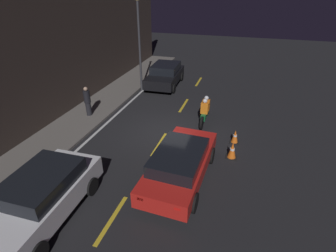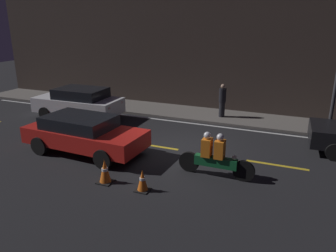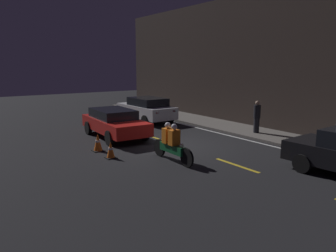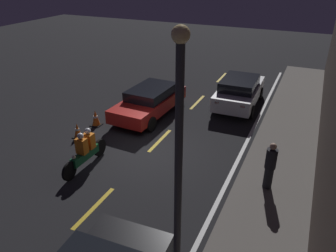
{
  "view_description": "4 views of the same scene",
  "coord_description": "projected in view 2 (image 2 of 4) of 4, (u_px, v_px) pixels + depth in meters",
  "views": [
    {
      "loc": [
        -10.43,
        -3.34,
        6.37
      ],
      "look_at": [
        -0.9,
        -0.38,
        0.94
      ],
      "focal_mm": 28.0,
      "sensor_mm": 36.0,
      "label": 1
    },
    {
      "loc": [
        3.99,
        -10.54,
        4.6
      ],
      "look_at": [
        -0.54,
        0.3,
        0.77
      ],
      "focal_mm": 35.0,
      "sensor_mm": 36.0,
      "label": 2
    },
    {
      "loc": [
        11.14,
        -8.23,
        3.47
      ],
      "look_at": [
        -0.15,
        -0.39,
        0.87
      ],
      "focal_mm": 35.0,
      "sensor_mm": 36.0,
      "label": 3
    },
    {
      "loc": [
        9.51,
        5.16,
        6.53
      ],
      "look_at": [
        -0.84,
        0.44,
        0.83
      ],
      "focal_mm": 35.0,
      "sensor_mm": 36.0,
      "label": 4
    }
  ],
  "objects": [
    {
      "name": "sedan_white",
      "position": [
        79.0,
        102.0,
        15.84
      ],
      "size": [
        4.25,
        2.0,
        1.48
      ],
      "rotation": [
        0.0,
        0.0,
        3.16
      ],
      "color": "silver",
      "rests_on": "ground"
    },
    {
      "name": "traffic_cone_mid",
      "position": [
        143.0,
        181.0,
        9.15
      ],
      "size": [
        0.39,
        0.39,
        0.64
      ],
      "color": "black",
      "rests_on": "ground"
    },
    {
      "name": "ground_plane",
      "position": [
        178.0,
        150.0,
        12.13
      ],
      "size": [
        56.0,
        56.0,
        0.0
      ],
      "primitive_type": "plane",
      "color": "black"
    },
    {
      "name": "lane_dash_c",
      "position": [
        154.0,
        146.0,
        12.5
      ],
      "size": [
        2.0,
        0.14,
        0.01
      ],
      "color": "gold",
      "rests_on": "ground"
    },
    {
      "name": "traffic_cone_near",
      "position": [
        105.0,
        171.0,
        9.61
      ],
      "size": [
        0.45,
        0.45,
        0.73
      ],
      "color": "black",
      "rests_on": "ground"
    },
    {
      "name": "lane_dash_d",
      "position": [
        277.0,
        165.0,
        10.85
      ],
      "size": [
        2.0,
        0.14,
        0.01
      ],
      "color": "gold",
      "rests_on": "ground"
    },
    {
      "name": "lane_dash_b",
      "position": [
        60.0,
        131.0,
        14.14
      ],
      "size": [
        2.0,
        0.14,
        0.01
      ],
      "color": "gold",
      "rests_on": "ground"
    },
    {
      "name": "taxi_red",
      "position": [
        84.0,
        133.0,
        11.7
      ],
      "size": [
        4.48,
        2.06,
        1.35
      ],
      "rotation": [
        0.0,
        0.0,
        -0.04
      ],
      "color": "red",
      "rests_on": "ground"
    },
    {
      "name": "motorcycle",
      "position": [
        214.0,
        156.0,
        9.92
      ],
      "size": [
        2.37,
        0.36,
        1.4
      ],
      "rotation": [
        0.0,
        0.0,
        -0.01
      ],
      "color": "black",
      "rests_on": "ground"
    },
    {
      "name": "building_front",
      "position": [
        222.0,
        40.0,
        16.3
      ],
      "size": [
        28.0,
        0.3,
        7.25
      ],
      "color": "#382D28",
      "rests_on": "ground"
    },
    {
      "name": "pedestrian",
      "position": [
        222.0,
        100.0,
        15.62
      ],
      "size": [
        0.34,
        0.34,
        1.59
      ],
      "color": "black",
      "rests_on": "raised_curb"
    },
    {
      "name": "lane_solid_kerb",
      "position": [
        204.0,
        125.0,
        14.99
      ],
      "size": [
        25.2,
        0.14,
        0.01
      ],
      "color": "silver",
      "rests_on": "ground"
    },
    {
      "name": "raised_curb",
      "position": [
        212.0,
        116.0,
        16.23
      ],
      "size": [
        28.0,
        2.36,
        0.12
      ],
      "color": "#605B56",
      "rests_on": "ground"
    }
  ]
}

